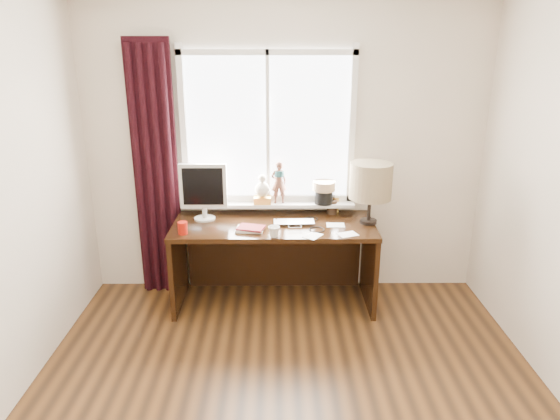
{
  "coord_description": "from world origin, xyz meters",
  "views": [
    {
      "loc": [
        -0.07,
        -2.32,
        2.21
      ],
      "look_at": [
        -0.05,
        1.25,
        1.0
      ],
      "focal_mm": 32.0,
      "sensor_mm": 36.0,
      "label": 1
    }
  ],
  "objects_px": {
    "laptop": "(294,222)",
    "desk": "(274,246)",
    "mug": "(274,231)",
    "red_cup": "(183,228)",
    "table_lamp": "(371,182)",
    "monitor": "(203,188)"
  },
  "relations": [
    {
      "from": "laptop",
      "to": "desk",
      "type": "xyz_separation_m",
      "value": [
        -0.17,
        0.11,
        -0.26
      ]
    },
    {
      "from": "mug",
      "to": "red_cup",
      "type": "relative_size",
      "value": 0.92
    },
    {
      "from": "laptop",
      "to": "mug",
      "type": "relative_size",
      "value": 3.68
    },
    {
      "from": "table_lamp",
      "to": "mug",
      "type": "bearing_deg",
      "value": -158.96
    },
    {
      "from": "table_lamp",
      "to": "desk",
      "type": "bearing_deg",
      "value": 173.58
    },
    {
      "from": "laptop",
      "to": "mug",
      "type": "xyz_separation_m",
      "value": [
        -0.17,
        -0.29,
        0.03
      ]
    },
    {
      "from": "red_cup",
      "to": "table_lamp",
      "type": "distance_m",
      "value": 1.57
    },
    {
      "from": "laptop",
      "to": "desk",
      "type": "height_order",
      "value": "laptop"
    },
    {
      "from": "desk",
      "to": "table_lamp",
      "type": "distance_m",
      "value": 1.01
    },
    {
      "from": "monitor",
      "to": "desk",
      "type": "bearing_deg",
      "value": -1.33
    },
    {
      "from": "red_cup",
      "to": "desk",
      "type": "height_order",
      "value": "red_cup"
    },
    {
      "from": "laptop",
      "to": "red_cup",
      "type": "xyz_separation_m",
      "value": [
        -0.9,
        -0.22,
        0.04
      ]
    },
    {
      "from": "monitor",
      "to": "red_cup",
      "type": "bearing_deg",
      "value": -110.5
    },
    {
      "from": "mug",
      "to": "table_lamp",
      "type": "distance_m",
      "value": 0.91
    },
    {
      "from": "mug",
      "to": "table_lamp",
      "type": "relative_size",
      "value": 0.18
    },
    {
      "from": "mug",
      "to": "desk",
      "type": "xyz_separation_m",
      "value": [
        -0.0,
        0.4,
        -0.29
      ]
    },
    {
      "from": "mug",
      "to": "red_cup",
      "type": "height_order",
      "value": "red_cup"
    },
    {
      "from": "mug",
      "to": "table_lamp",
      "type": "xyz_separation_m",
      "value": [
        0.8,
        0.31,
        0.32
      ]
    },
    {
      "from": "desk",
      "to": "table_lamp",
      "type": "xyz_separation_m",
      "value": [
        0.8,
        -0.09,
        0.61
      ]
    },
    {
      "from": "desk",
      "to": "monitor",
      "type": "relative_size",
      "value": 3.47
    },
    {
      "from": "red_cup",
      "to": "table_lamp",
      "type": "xyz_separation_m",
      "value": [
        1.52,
        0.24,
        0.31
      ]
    },
    {
      "from": "red_cup",
      "to": "monitor",
      "type": "relative_size",
      "value": 0.2
    }
  ]
}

